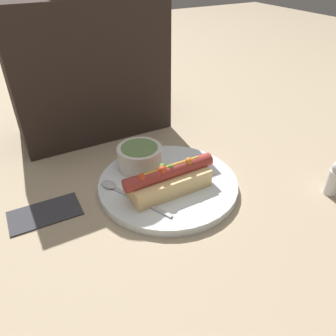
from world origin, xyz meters
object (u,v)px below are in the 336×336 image
at_px(soup_bowl, 140,156).
at_px(seated_diner, 87,58).
at_px(salt_shaker, 334,178).
at_px(hot_dog, 169,179).
at_px(spoon, 121,191).

bearing_deg(soup_bowl, seated_diner, 94.05).
bearing_deg(soup_bowl, salt_shaker, -39.09).
distance_m(hot_dog, salt_shaker, 0.33).
height_order(spoon, salt_shaker, salt_shaker).
distance_m(spoon, seated_diner, 0.36).
relative_size(hot_dog, soup_bowl, 1.95).
bearing_deg(soup_bowl, spoon, -138.41).
relative_size(hot_dog, spoon, 1.14).
xyz_separation_m(soup_bowl, salt_shaker, (0.31, -0.25, -0.01)).
relative_size(hot_dog, seated_diner, 0.40).
height_order(salt_shaker, seated_diner, seated_diner).
xyz_separation_m(salt_shaker, seated_diner, (-0.33, 0.50, 0.16)).
bearing_deg(hot_dog, seated_diner, 94.33).
height_order(soup_bowl, seated_diner, seated_diner).
distance_m(salt_shaker, seated_diner, 0.62).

